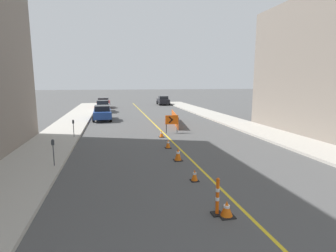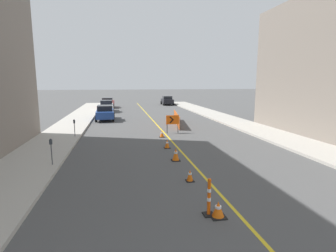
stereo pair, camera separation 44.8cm
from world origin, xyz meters
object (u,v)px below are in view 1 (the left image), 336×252
at_px(traffic_cone_fifth, 168,144).
at_px(parked_car_opposite_side, 163,100).
at_px(parked_car_curb_mid, 103,106).
at_px(parking_meter_far_curb, 53,147).
at_px(parked_car_curb_far, 104,103).
at_px(delineator_post_front, 217,199).
at_px(parking_meter_near_curb, 73,125).
at_px(parked_car_curb_near, 102,113).
at_px(traffic_cone_second, 227,209).
at_px(traffic_cone_fourth, 178,154).
at_px(traffic_cone_third, 195,175).
at_px(traffic_cone_farthest, 162,134).
at_px(arrow_barricade_primary, 172,121).

distance_m(traffic_cone_fifth, parked_car_opposite_side, 31.45).
xyz_separation_m(parked_car_curb_mid, parking_meter_far_curb, (-1.50, -24.19, 0.25)).
height_order(parked_car_curb_mid, parking_meter_far_curb, parked_car_curb_mid).
height_order(traffic_cone_fifth, parked_car_curb_far, parked_car_curb_far).
bearing_deg(delineator_post_front, parking_meter_near_curb, 115.07).
distance_m(traffic_cone_fifth, delineator_post_front, 8.35).
distance_m(parked_car_curb_near, parked_car_opposite_side, 20.36).
height_order(traffic_cone_second, parking_meter_far_curb, parking_meter_far_curb).
bearing_deg(parked_car_curb_far, parking_meter_near_curb, -90.99).
distance_m(traffic_cone_fourth, parked_car_opposite_side, 34.05).
xyz_separation_m(traffic_cone_fourth, parked_car_curb_far, (-4.55, 30.01, 0.47)).
height_order(traffic_cone_third, parked_car_curb_mid, parked_car_curb_mid).
relative_size(delineator_post_front, parked_car_curb_far, 0.27).
bearing_deg(traffic_cone_third, delineator_post_front, -93.63).
bearing_deg(parked_car_opposite_side, traffic_cone_farthest, -98.84).
distance_m(traffic_cone_second, parked_car_curb_near, 22.14).
relative_size(parked_car_curb_near, parking_meter_near_curb, 3.53).
bearing_deg(traffic_cone_third, parked_car_curb_near, 102.79).
relative_size(parked_car_curb_far, parking_meter_far_curb, 3.47).
relative_size(delineator_post_front, arrow_barricade_primary, 0.83).
xyz_separation_m(traffic_cone_farthest, parked_car_curb_far, (-4.79, 24.11, 0.55)).
bearing_deg(parked_car_opposite_side, parked_car_curb_far, -158.60).
xyz_separation_m(parked_car_opposite_side, parking_meter_far_curb, (-11.74, -33.61, 0.25)).
relative_size(parked_car_opposite_side, parking_meter_near_curb, 3.54).
xyz_separation_m(traffic_cone_second, parking_meter_far_curb, (-6.02, 5.81, 0.81)).
distance_m(delineator_post_front, parking_meter_far_curb, 8.10).
height_order(traffic_cone_fourth, parking_meter_far_curb, parking_meter_far_curb).
relative_size(traffic_cone_third, traffic_cone_fifth, 0.89).
relative_size(traffic_cone_third, delineator_post_front, 0.42).
distance_m(parked_car_curb_mid, parking_meter_far_curb, 24.24).
height_order(traffic_cone_second, traffic_cone_farthest, traffic_cone_farthest).
relative_size(traffic_cone_second, parked_car_curb_far, 0.11).
bearing_deg(parking_meter_near_curb, delineator_post_front, -64.93).
relative_size(traffic_cone_farthest, parked_car_curb_mid, 0.12).
xyz_separation_m(traffic_cone_farthest, parking_meter_near_curb, (-6.24, 0.75, 0.79)).
height_order(traffic_cone_third, parked_car_curb_near, parked_car_curb_near).
height_order(traffic_cone_fifth, parked_car_curb_mid, parked_car_curb_mid).
relative_size(parked_car_curb_near, parked_car_curb_mid, 1.00).
xyz_separation_m(traffic_cone_third, parking_meter_far_curb, (-5.96, 2.85, 0.81)).
bearing_deg(parked_car_curb_near, parked_car_curb_mid, 89.43).
bearing_deg(parking_meter_near_curb, parked_car_opposite_side, 66.42).
height_order(traffic_cone_farthest, parked_car_opposite_side, parked_car_opposite_side).
relative_size(parked_car_curb_mid, parked_car_curb_far, 1.00).
relative_size(traffic_cone_fourth, traffic_cone_farthest, 1.33).
height_order(delineator_post_front, parking_meter_near_curb, parking_meter_near_curb).
distance_m(traffic_cone_third, traffic_cone_fifth, 5.55).
bearing_deg(delineator_post_front, traffic_cone_farthest, 87.73).
height_order(traffic_cone_farthest, parking_meter_far_curb, parking_meter_far_curb).
bearing_deg(traffic_cone_third, arrow_barricade_primary, 82.33).
height_order(parked_car_curb_far, parking_meter_far_curb, parked_car_curb_far).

